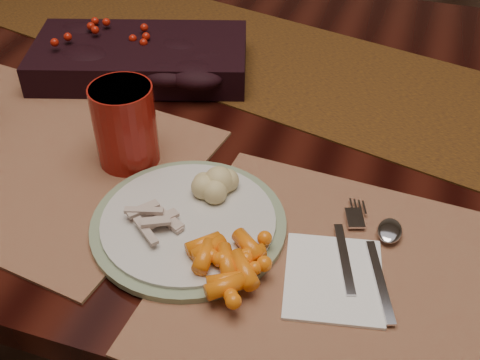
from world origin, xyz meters
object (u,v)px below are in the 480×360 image
(dining_table, at_px, (276,266))
(mashed_potatoes, at_px, (211,180))
(placemat_main, at_px, (385,297))
(dinner_plate, at_px, (189,223))
(centerpiece, at_px, (140,53))
(napkin, at_px, (334,278))
(baby_carrots, at_px, (212,252))
(red_cup, at_px, (125,125))
(turkey_shreds, at_px, (149,221))

(dining_table, relative_size, mashed_potatoes, 25.16)
(placemat_main, xyz_separation_m, dinner_plate, (-0.25, 0.03, 0.01))
(centerpiece, xyz_separation_m, napkin, (0.41, -0.36, -0.03))
(centerpiece, height_order, napkin, centerpiece)
(placemat_main, bearing_deg, dining_table, 125.26)
(placemat_main, xyz_separation_m, baby_carrots, (-0.20, -0.02, 0.03))
(baby_carrots, height_order, mashed_potatoes, mashed_potatoes)
(napkin, xyz_separation_m, red_cup, (-0.32, 0.13, 0.06))
(placemat_main, relative_size, mashed_potatoes, 6.95)
(dinner_plate, height_order, red_cup, red_cup)
(placemat_main, relative_size, red_cup, 4.22)
(placemat_main, distance_m, baby_carrots, 0.20)
(centerpiece, height_order, mashed_potatoes, centerpiece)
(placemat_main, bearing_deg, centerpiece, 145.83)
(centerpiece, bearing_deg, dining_table, -7.12)
(dining_table, height_order, mashed_potatoes, mashed_potatoes)
(dinner_plate, relative_size, turkey_shreds, 3.16)
(turkey_shreds, height_order, red_cup, red_cup)
(centerpiece, height_order, dinner_plate, centerpiece)
(dinner_plate, xyz_separation_m, red_cup, (-0.13, 0.10, 0.05))
(napkin, bearing_deg, dinner_plate, 160.46)
(dinner_plate, bearing_deg, dining_table, 81.56)
(centerpiece, relative_size, napkin, 2.80)
(placemat_main, distance_m, dinner_plate, 0.25)
(dining_table, relative_size, turkey_shreds, 23.20)
(turkey_shreds, bearing_deg, placemat_main, -1.20)
(placemat_main, xyz_separation_m, red_cup, (-0.38, 0.14, 0.06))
(dining_table, bearing_deg, placemat_main, -58.60)
(dining_table, xyz_separation_m, red_cup, (-0.18, -0.20, 0.44))
(centerpiece, bearing_deg, dinner_plate, -56.41)
(dining_table, height_order, dinner_plate, dinner_plate)
(napkin, relative_size, red_cup, 1.09)
(red_cup, bearing_deg, mashed_potatoes, -18.08)
(mashed_potatoes, bearing_deg, napkin, -25.22)
(dinner_plate, relative_size, mashed_potatoes, 3.42)
(dining_table, bearing_deg, mashed_potatoes, -97.84)
(dining_table, height_order, centerpiece, centerpiece)
(dining_table, distance_m, turkey_shreds, 0.53)
(turkey_shreds, bearing_deg, red_cup, 125.36)
(dining_table, distance_m, dinner_plate, 0.49)
(baby_carrots, relative_size, mashed_potatoes, 1.67)
(mashed_potatoes, relative_size, napkin, 0.56)
(dining_table, xyz_separation_m, baby_carrots, (0.01, -0.36, 0.40))
(centerpiece, distance_m, turkey_shreds, 0.41)
(dining_table, distance_m, red_cup, 0.51)
(dining_table, xyz_separation_m, centerpiece, (-0.27, 0.03, 0.41))
(dining_table, height_order, baby_carrots, baby_carrots)
(dining_table, distance_m, mashed_potatoes, 0.48)
(centerpiece, distance_m, mashed_potatoes, 0.36)
(dining_table, bearing_deg, turkey_shreds, -104.24)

